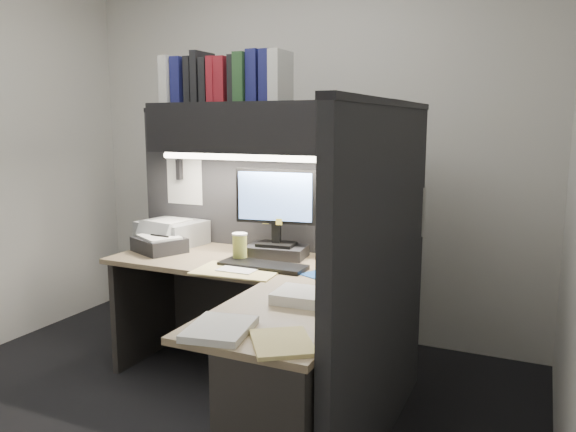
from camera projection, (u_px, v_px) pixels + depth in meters
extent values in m
plane|color=black|center=(186.00, 418.00, 2.94)|extent=(3.50, 3.50, 0.00)
cube|color=silver|center=(301.00, 148.00, 4.06)|extent=(3.50, 0.04, 2.70)
cube|color=black|center=(270.00, 237.00, 3.63)|extent=(1.90, 0.06, 1.60)
cube|color=black|center=(382.00, 284.00, 2.57)|extent=(0.06, 1.50, 1.60)
cube|color=#927E5D|center=(252.00, 263.00, 3.29)|extent=(1.70, 0.68, 0.03)
cube|color=#927E5D|center=(281.00, 318.00, 2.37)|extent=(0.60, 0.85, 0.03)
cube|color=#282624|center=(275.00, 308.00, 3.61)|extent=(1.61, 0.02, 0.70)
cube|color=#282624|center=(145.00, 305.00, 3.68)|extent=(0.04, 0.61, 0.70)
cube|color=#282624|center=(280.00, 428.00, 2.19)|extent=(0.38, 0.40, 0.70)
cube|color=black|center=(270.00, 128.00, 3.32)|extent=(1.55, 0.34, 0.30)
cylinder|color=white|center=(259.00, 158.00, 3.22)|extent=(1.32, 0.04, 0.04)
cube|color=black|center=(277.00, 251.00, 3.38)|extent=(0.38, 0.26, 0.07)
cube|color=black|center=(276.00, 233.00, 3.36)|extent=(0.05, 0.05, 0.12)
cube|color=black|center=(276.00, 196.00, 3.32)|extent=(0.49, 0.10, 0.33)
cube|color=#6892E4|center=(275.00, 197.00, 3.30)|extent=(0.45, 0.06, 0.29)
cube|color=black|center=(263.00, 266.00, 3.13)|extent=(0.50, 0.17, 0.02)
cube|color=#1A4692|center=(325.00, 275.00, 2.97)|extent=(0.27, 0.26, 0.00)
ellipsoid|color=black|center=(324.00, 271.00, 2.96)|extent=(0.10, 0.13, 0.04)
cube|color=#B7A98D|center=(340.00, 254.00, 3.25)|extent=(0.29, 0.30, 0.10)
cylinder|color=#D5C155|center=(240.00, 248.00, 3.26)|extent=(0.09, 0.09, 0.16)
cube|color=#979B9D|center=(172.00, 233.00, 3.73)|extent=(0.44, 0.39, 0.16)
cube|color=black|center=(159.00, 245.00, 3.51)|extent=(0.38, 0.35, 0.09)
cube|color=#E3D27F|center=(238.00, 271.00, 3.05)|extent=(0.48, 0.33, 0.01)
cube|color=white|center=(303.00, 296.00, 2.54)|extent=(0.27, 0.23, 0.05)
cube|color=white|center=(220.00, 329.00, 2.16)|extent=(0.28, 0.32, 0.03)
cube|color=#E3D27F|center=(282.00, 343.00, 2.05)|extent=(0.33, 0.34, 0.02)
cube|color=silver|center=(173.00, 80.00, 3.53)|extent=(0.06, 0.22, 0.29)
cube|color=navy|center=(185.00, 81.00, 3.53)|extent=(0.07, 0.22, 0.28)
cube|color=black|center=(196.00, 81.00, 3.50)|extent=(0.05, 0.22, 0.28)
cube|color=black|center=(203.00, 78.00, 3.47)|extent=(0.05, 0.22, 0.31)
cube|color=black|center=(211.00, 81.00, 3.45)|extent=(0.05, 0.22, 0.27)
cube|color=maroon|center=(218.00, 80.00, 3.41)|extent=(0.05, 0.22, 0.27)
cube|color=maroon|center=(227.00, 80.00, 3.40)|extent=(0.07, 0.22, 0.27)
cube|color=black|center=(239.00, 79.00, 3.37)|extent=(0.05, 0.22, 0.27)
cube|color=#234725|center=(246.00, 78.00, 3.33)|extent=(0.07, 0.22, 0.28)
cube|color=navy|center=(259.00, 77.00, 3.32)|extent=(0.07, 0.22, 0.30)
cube|color=navy|center=(272.00, 76.00, 3.28)|extent=(0.07, 0.22, 0.29)
cube|color=silver|center=(281.00, 76.00, 3.22)|extent=(0.06, 0.22, 0.29)
cube|color=white|center=(369.00, 206.00, 3.28)|extent=(0.21, 0.00, 0.28)
cube|color=white|center=(407.00, 211.00, 3.20)|extent=(0.21, 0.00, 0.28)
cube|color=white|center=(184.00, 179.00, 3.80)|extent=(0.28, 0.00, 0.34)
cube|color=black|center=(367.00, 242.00, 2.43)|extent=(0.00, 0.18, 0.22)
cube|color=white|center=(340.00, 278.00, 2.12)|extent=(0.00, 0.21, 0.28)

